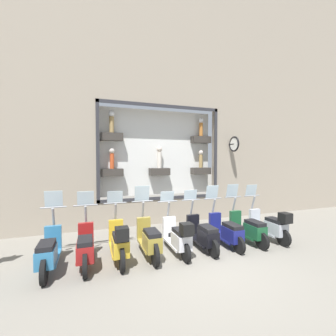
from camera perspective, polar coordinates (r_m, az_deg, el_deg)
ground_plane at (r=5.97m, az=9.13°, el=-22.27°), size 120.00×120.00×0.00m
building_facade at (r=9.25m, az=-1.98°, el=20.32°), size 1.24×36.00×10.52m
scooter_silver_0 at (r=7.73m, az=24.57°, el=-13.08°), size 1.79×0.61×1.62m
scooter_green_1 at (r=7.30m, az=19.76°, el=-14.24°), size 1.79×0.61×1.66m
scooter_navy_2 at (r=6.87m, az=14.65°, el=-15.28°), size 1.79×0.60×1.65m
scooter_black_3 at (r=6.50m, az=8.86°, el=-16.29°), size 1.79×0.60×1.54m
scooter_white_4 at (r=6.12m, az=2.60°, el=-17.02°), size 1.79×0.60×1.53m
scooter_olive_5 at (r=5.97m, az=-4.80°, el=-17.57°), size 1.81×0.60×1.72m
scooter_yellow_6 at (r=5.78m, az=-12.32°, el=-17.95°), size 1.81×0.61×1.61m
scooter_red_7 at (r=5.81m, az=-20.23°, el=-18.37°), size 1.81×0.61×1.64m
scooter_teal_8 at (r=5.88m, az=-28.03°, el=-18.25°), size 1.80×0.61×1.68m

